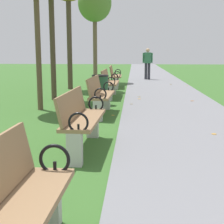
# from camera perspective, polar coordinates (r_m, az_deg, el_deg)

# --- Properties ---
(paved_walkway) EXTENTS (2.72, 44.00, 0.02)m
(paved_walkway) POSITION_cam_1_polar(r_m,az_deg,el_deg) (17.01, 7.42, 5.38)
(paved_walkway) COLOR slate
(paved_walkway) RESTS_ON ground
(park_bench_2) EXTENTS (0.51, 1.61, 0.90)m
(park_bench_2) POSITION_cam_1_polar(r_m,az_deg,el_deg) (2.26, -17.82, -16.44)
(park_bench_2) COLOR #93704C
(park_bench_2) RESTS_ON ground
(park_bench_3) EXTENTS (0.53, 1.62, 0.90)m
(park_bench_3) POSITION_cam_1_polar(r_m,az_deg,el_deg) (5.01, -5.35, -1.13)
(park_bench_3) COLOR #93704C
(park_bench_3) RESTS_ON ground
(park_bench_4) EXTENTS (0.53, 1.62, 0.90)m
(park_bench_4) POSITION_cam_1_polar(r_m,az_deg,el_deg) (7.77, -2.07, 3.04)
(park_bench_4) COLOR #93704C
(park_bench_4) RESTS_ON ground
(park_bench_5) EXTENTS (0.50, 1.61, 0.90)m
(park_bench_5) POSITION_cam_1_polar(r_m,az_deg,el_deg) (10.75, -0.44, 5.10)
(park_bench_5) COLOR #93704C
(park_bench_5) RESTS_ON ground
(park_bench_6) EXTENTS (0.52, 1.61, 0.90)m
(park_bench_6) POSITION_cam_1_polar(r_m,az_deg,el_deg) (13.78, 0.49, 6.28)
(park_bench_6) COLOR #93704C
(park_bench_6) RESTS_ON ground
(tree_4) EXTENTS (1.58, 1.58, 4.59)m
(tree_4) POSITION_cam_1_polar(r_m,az_deg,el_deg) (16.34, -3.01, 18.09)
(tree_4) COLOR brown
(tree_4) RESTS_ON ground
(pedestrian_walking) EXTENTS (0.53, 0.24, 1.62)m
(pedestrian_walking) POSITION_cam_1_polar(r_m,az_deg,el_deg) (17.67, 6.17, 8.58)
(pedestrian_walking) COLOR #2D2D38
(pedestrian_walking) RESTS_ON paved_walkway
(trash_bin) EXTENTS (0.48, 0.48, 0.84)m
(trash_bin) POSITION_cam_1_polar(r_m,az_deg,el_deg) (9.28, -2.03, 3.87)
(trash_bin) COLOR #234C2D
(trash_bin) RESTS_ON ground
(scattered_leaves) EXTENTS (4.99, 17.85, 0.02)m
(scattered_leaves) POSITION_cam_1_polar(r_m,az_deg,el_deg) (6.48, 3.22, -2.70)
(scattered_leaves) COLOR #BC842D
(scattered_leaves) RESTS_ON ground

